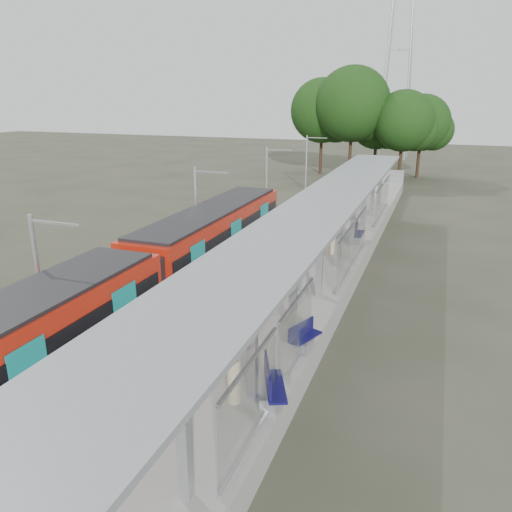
# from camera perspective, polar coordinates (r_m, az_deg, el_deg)

# --- Properties ---
(trackbed) EXTENTS (3.00, 70.00, 0.24)m
(trackbed) POSITION_cam_1_polar(r_m,az_deg,el_deg) (29.19, -2.59, -0.16)
(trackbed) COLOR #59544C
(trackbed) RESTS_ON ground
(platform) EXTENTS (6.00, 50.00, 1.00)m
(platform) POSITION_cam_1_polar(r_m,az_deg,el_deg) (27.71, 6.00, -0.42)
(platform) COLOR gray
(platform) RESTS_ON ground
(tactile_strip) EXTENTS (0.60, 50.00, 0.02)m
(tactile_strip) POSITION_cam_1_polar(r_m,az_deg,el_deg) (28.25, 1.03, 1.13)
(tactile_strip) COLOR gold
(tactile_strip) RESTS_ON platform
(end_fence) EXTENTS (6.00, 0.10, 1.20)m
(end_fence) POSITION_cam_1_polar(r_m,az_deg,el_deg) (51.44, 13.17, 9.01)
(end_fence) COLOR #9EA0A5
(end_fence) RESTS_ON platform
(train) EXTENTS (2.74, 27.60, 3.62)m
(train) POSITION_cam_1_polar(r_m,az_deg,el_deg) (20.37, -13.50, -3.08)
(train) COLOR black
(train) RESTS_ON ground
(canopy) EXTENTS (3.27, 38.00, 3.66)m
(canopy) POSITION_cam_1_polar(r_m,az_deg,el_deg) (22.78, 7.80, 5.14)
(canopy) COLOR #9EA0A5
(canopy) RESTS_ON platform
(pylon) EXTENTS (8.00, 4.00, 38.00)m
(pylon) POSITION_cam_1_polar(r_m,az_deg,el_deg) (79.48, 16.36, 24.40)
(pylon) COLOR #9EA0A5
(pylon) RESTS_ON ground
(tree_cluster) EXTENTS (18.18, 10.36, 12.34)m
(tree_cluster) POSITION_cam_1_polar(r_m,az_deg,el_deg) (59.94, 12.48, 15.62)
(tree_cluster) COLOR #382316
(tree_cluster) RESTS_ON ground
(catenary_masts) EXTENTS (2.08, 48.16, 5.40)m
(catenary_masts) POSITION_cam_1_polar(r_m,az_deg,el_deg) (28.28, -6.68, 5.01)
(catenary_masts) COLOR #9EA0A5
(catenary_masts) RESTS_ON ground
(bench_near) EXTENTS (1.17, 1.74, 1.15)m
(bench_near) POSITION_cam_1_polar(r_m,az_deg,el_deg) (14.24, 1.82, -14.24)
(bench_near) COLOR #131053
(bench_near) RESTS_ON platform
(bench_mid) EXTENTS (0.89, 1.42, 0.93)m
(bench_mid) POSITION_cam_1_polar(r_m,az_deg,el_deg) (17.06, 5.47, -8.96)
(bench_mid) COLOR #131053
(bench_mid) RESTS_ON platform
(bench_far) EXTENTS (0.52, 1.66, 1.13)m
(bench_far) POSITION_cam_1_polar(r_m,az_deg,el_deg) (29.57, 11.46, 2.72)
(bench_far) COLOR #131053
(bench_far) RESTS_ON platform
(info_pillar_near) EXTENTS (0.36, 0.36, 1.58)m
(info_pillar_near) POSITION_cam_1_polar(r_m,az_deg,el_deg) (14.18, -2.54, -14.02)
(info_pillar_near) COLOR beige
(info_pillar_near) RESTS_ON platform
(info_pillar_far) EXTENTS (0.39, 0.39, 1.73)m
(info_pillar_far) POSITION_cam_1_polar(r_m,az_deg,el_deg) (27.04, 8.62, 1.78)
(info_pillar_far) COLOR beige
(info_pillar_far) RESTS_ON platform
(litter_bin) EXTENTS (0.53, 0.53, 0.93)m
(litter_bin) POSITION_cam_1_polar(r_m,az_deg,el_deg) (21.83, 5.46, -2.85)
(litter_bin) COLOR #9EA0A5
(litter_bin) RESTS_ON platform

